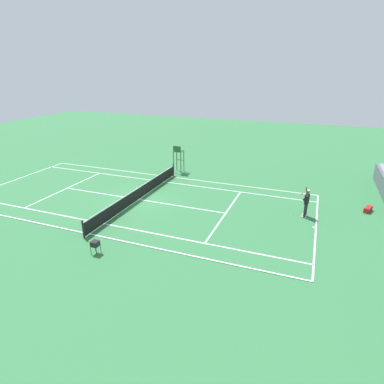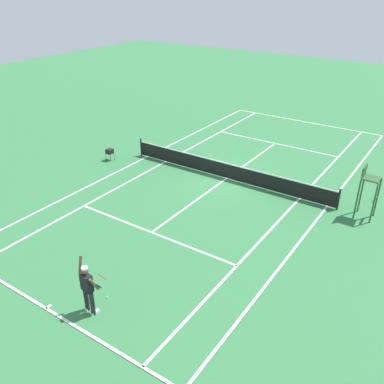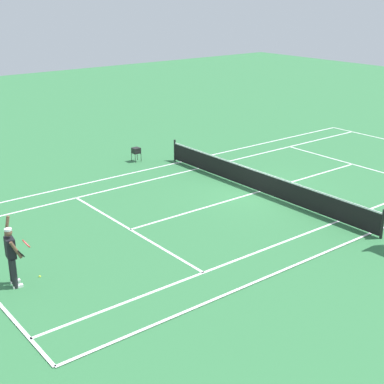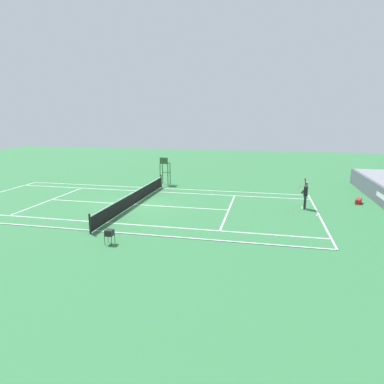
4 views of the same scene
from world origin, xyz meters
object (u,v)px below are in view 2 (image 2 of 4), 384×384
at_px(tennis_player, 88,288).
at_px(ball_hopper, 110,151).
at_px(tennis_ball, 107,297).
at_px(umpire_chair, 368,186).

xyz_separation_m(tennis_player, ball_hopper, (8.34, -9.56, -0.42)).
xyz_separation_m(tennis_player, tennis_ball, (0.04, -0.77, -0.96)).
relative_size(tennis_ball, ball_hopper, 0.10).
height_order(tennis_player, tennis_ball, tennis_player).
relative_size(umpire_chair, ball_hopper, 3.49).
distance_m(tennis_player, ball_hopper, 12.70).
height_order(tennis_player, umpire_chair, umpire_chair).
bearing_deg(tennis_player, ball_hopper, -48.89).
bearing_deg(umpire_chair, ball_hopper, 6.47).
distance_m(tennis_player, tennis_ball, 1.23).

